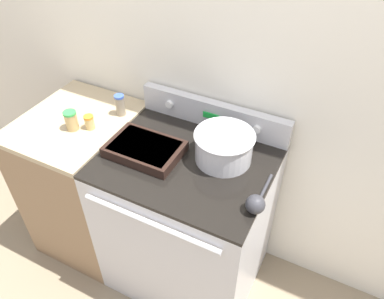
{
  "coord_description": "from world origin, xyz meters",
  "views": [
    {
      "loc": [
        0.62,
        -0.83,
        2.12
      ],
      "look_at": [
        0.02,
        0.35,
        0.99
      ],
      "focal_mm": 35.0,
      "sensor_mm": 36.0,
      "label": 1
    }
  ],
  "objects_px": {
    "ladle": "(256,203)",
    "spice_jar_orange_cap": "(89,122)",
    "mixing_bowl": "(224,145)",
    "casserole_dish": "(145,149)",
    "spice_jar_blue_cap": "(120,105)",
    "spice_jar_green_cap": "(71,120)"
  },
  "relations": [
    {
      "from": "ladle",
      "to": "spice_jar_orange_cap",
      "type": "distance_m",
      "value": 0.95
    },
    {
      "from": "mixing_bowl",
      "to": "casserole_dish",
      "type": "distance_m",
      "value": 0.38
    },
    {
      "from": "mixing_bowl",
      "to": "spice_jar_blue_cap",
      "type": "height_order",
      "value": "mixing_bowl"
    },
    {
      "from": "spice_jar_orange_cap",
      "to": "spice_jar_green_cap",
      "type": "xyz_separation_m",
      "value": [
        -0.08,
        -0.04,
        0.01
      ]
    },
    {
      "from": "spice_jar_green_cap",
      "to": "casserole_dish",
      "type": "bearing_deg",
      "value": 2.14
    },
    {
      "from": "casserole_dish",
      "to": "spice_jar_orange_cap",
      "type": "xyz_separation_m",
      "value": [
        -0.35,
        0.03,
        0.02
      ]
    },
    {
      "from": "spice_jar_orange_cap",
      "to": "ladle",
      "type": "bearing_deg",
      "value": -7.56
    },
    {
      "from": "casserole_dish",
      "to": "spice_jar_orange_cap",
      "type": "distance_m",
      "value": 0.35
    },
    {
      "from": "mixing_bowl",
      "to": "spice_jar_orange_cap",
      "type": "distance_m",
      "value": 0.71
    },
    {
      "from": "mixing_bowl",
      "to": "spice_jar_green_cap",
      "type": "relative_size",
      "value": 2.69
    },
    {
      "from": "casserole_dish",
      "to": "spice_jar_blue_cap",
      "type": "bearing_deg",
      "value": 143.92
    },
    {
      "from": "mixing_bowl",
      "to": "ladle",
      "type": "bearing_deg",
      "value": -43.56
    },
    {
      "from": "spice_jar_blue_cap",
      "to": "ladle",
      "type": "bearing_deg",
      "value": -19.01
    },
    {
      "from": "casserole_dish",
      "to": "ladle",
      "type": "bearing_deg",
      "value": -9.29
    },
    {
      "from": "spice_jar_blue_cap",
      "to": "spice_jar_green_cap",
      "type": "xyz_separation_m",
      "value": [
        -0.15,
        -0.22,
        -0.01
      ]
    },
    {
      "from": "ladle",
      "to": "spice_jar_green_cap",
      "type": "bearing_deg",
      "value": 175.46
    },
    {
      "from": "spice_jar_blue_cap",
      "to": "spice_jar_green_cap",
      "type": "distance_m",
      "value": 0.26
    },
    {
      "from": "casserole_dish",
      "to": "spice_jar_green_cap",
      "type": "distance_m",
      "value": 0.43
    },
    {
      "from": "casserole_dish",
      "to": "spice_jar_green_cap",
      "type": "height_order",
      "value": "spice_jar_green_cap"
    },
    {
      "from": "spice_jar_blue_cap",
      "to": "spice_jar_orange_cap",
      "type": "relative_size",
      "value": 1.55
    },
    {
      "from": "spice_jar_blue_cap",
      "to": "spice_jar_orange_cap",
      "type": "height_order",
      "value": "spice_jar_blue_cap"
    },
    {
      "from": "mixing_bowl",
      "to": "spice_jar_green_cap",
      "type": "bearing_deg",
      "value": -169.22
    }
  ]
}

